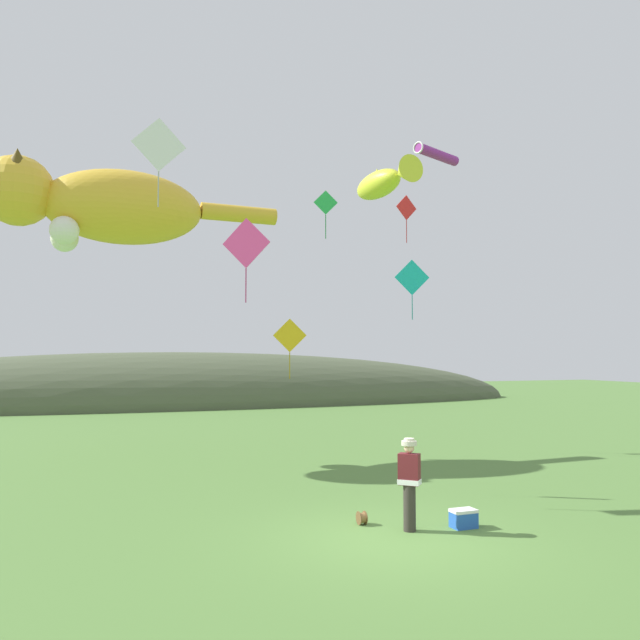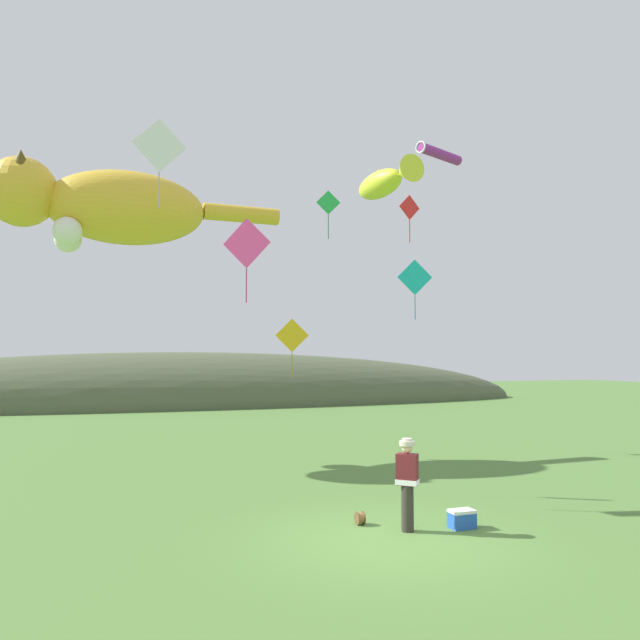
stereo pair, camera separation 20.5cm
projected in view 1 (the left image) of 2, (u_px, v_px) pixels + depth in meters
The scene contains 14 objects.
ground_plane at pixel (394, 539), 11.46m from camera, with size 120.00×120.00×0.00m, color #517A38.
distant_hill_ridge at pixel (174, 405), 43.08m from camera, with size 53.20×11.09×7.26m.
festival_attendant at pixel (409, 481), 12.06m from camera, with size 0.49×0.47×1.77m.
kite_spool at pixel (362, 518), 12.47m from camera, with size 0.15×0.27×0.27m.
picnic_cooler at pixel (464, 518), 12.25m from camera, with size 0.50×0.34×0.36m.
kite_giant_cat at pixel (102, 206), 20.44m from camera, with size 9.56×2.89×2.90m.
kite_fish_windsock at pixel (384, 182), 19.27m from camera, with size 1.07×3.12×0.95m.
kite_tube_streamer at pixel (436, 154), 22.44m from camera, with size 2.23×1.27×0.44m.
kite_diamond_gold at pixel (290, 336), 21.19m from camera, with size 1.08×0.43×2.05m.
kite_diamond_white at pixel (159, 145), 15.52m from camera, with size 1.35×0.12×2.25m.
kite_diamond_pink at pixel (246, 244), 16.29m from camera, with size 1.11×0.76×2.23m.
kite_diamond_green at pixel (326, 203), 22.97m from camera, with size 0.88×0.22×1.80m.
kite_diamond_red at pixel (406, 208), 24.47m from camera, with size 0.98×0.19×1.90m.
kite_diamond_teal at pixel (412, 278), 22.90m from camera, with size 1.29×0.30×2.22m.
Camera 1 is at (-5.25, -10.51, 3.38)m, focal length 35.00 mm.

